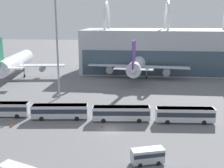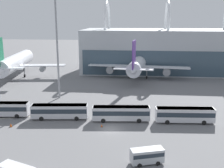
{
  "view_description": "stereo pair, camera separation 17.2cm",
  "coord_description": "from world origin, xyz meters",
  "views": [
    {
      "loc": [
        5.46,
        -53.36,
        22.51
      ],
      "look_at": [
        -2.06,
        22.88,
        4.0
      ],
      "focal_mm": 45.0,
      "sensor_mm": 36.0,
      "label": 1
    },
    {
      "loc": [
        5.63,
        -53.34,
        22.51
      ],
      "look_at": [
        -2.06,
        22.88,
        4.0
      ],
      "focal_mm": 45.0,
      "sensor_mm": 36.0,
      "label": 2
    }
  ],
  "objects": [
    {
      "name": "airliner_at_gate_near",
      "position": [
        -41.67,
        47.63,
        5.54
      ],
      "size": [
        38.39,
        39.74,
        15.84
      ],
      "rotation": [
        0.0,
        0.0,
        1.71
      ],
      "color": "silver",
      "rests_on": "ground_plane"
    },
    {
      "name": "service_van_foreground",
      "position": [
        7.07,
        -13.1,
        1.45
      ],
      "size": [
        5.48,
        3.39,
        2.48
      ],
      "rotation": [
        0.0,
        0.0,
        3.46
      ],
      "color": "#B2B7BC",
      "rests_on": "ground_plane"
    },
    {
      "name": "shuttle_bus_2",
      "position": [
        1.74,
        4.94,
        1.94
      ],
      "size": [
        12.72,
        3.69,
        3.3
      ],
      "rotation": [
        0.0,
        0.0,
        0.09
      ],
      "color": "silver",
      "rests_on": "ground_plane"
    },
    {
      "name": "shuttle_bus_3",
      "position": [
        15.54,
        5.32,
        1.94
      ],
      "size": [
        12.67,
        3.36,
        3.3
      ],
      "rotation": [
        0.0,
        0.0,
        0.07
      ],
      "color": "silver",
      "rests_on": "ground_plane"
    },
    {
      "name": "shuttle_bus_1",
      "position": [
        -12.05,
        4.87,
        1.94
      ],
      "size": [
        12.73,
        3.87,
        3.3
      ],
      "rotation": [
        0.0,
        0.0,
        0.11
      ],
      "color": "silver",
      "rests_on": "ground_plane"
    },
    {
      "name": "traffic_cone_1",
      "position": [
        -2.03,
        1.07,
        0.29
      ],
      "size": [
        0.47,
        0.47,
        0.6
      ],
      "color": "black",
      "rests_on": "ground_plane"
    },
    {
      "name": "floodlight_mast",
      "position": [
        -16.95,
        21.51,
        22.09
      ],
      "size": [
        3.03,
        3.03,
        30.53
      ],
      "color": "gray",
      "rests_on": "ground_plane"
    },
    {
      "name": "airliner_at_gate_far",
      "position": [
        5.08,
        49.75,
        5.43
      ],
      "size": [
        37.38,
        37.02,
        15.13
      ],
      "rotation": [
        0.0,
        0.0,
        1.47
      ],
      "color": "silver",
      "rests_on": "ground_plane"
    },
    {
      "name": "lane_stripe_3",
      "position": [
        -22.76,
        4.44,
        0.0
      ],
      "size": [
        7.93,
        3.13,
        0.01
      ],
      "primitive_type": "cube",
      "rotation": [
        0.0,
        0.0,
        0.35
      ],
      "color": "silver",
      "rests_on": "ground_plane"
    },
    {
      "name": "ground_plane",
      "position": [
        0.0,
        0.0,
        0.0
      ],
      "size": [
        440.0,
        440.0,
        0.0
      ],
      "primitive_type": "plane",
      "color": "slate"
    },
    {
      "name": "traffic_cone_0",
      "position": [
        -20.96,
        -0.78,
        0.37
      ],
      "size": [
        0.62,
        0.62,
        0.77
      ],
      "color": "black",
      "rests_on": "ground_plane"
    },
    {
      "name": "shuttle_bus_0",
      "position": [
        -25.84,
        5.05,
        1.94
      ],
      "size": [
        12.72,
        3.75,
        3.3
      ],
      "rotation": [
        0.0,
        0.0,
        0.1
      ],
      "color": "silver",
      "rests_on": "ground_plane"
    }
  ]
}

